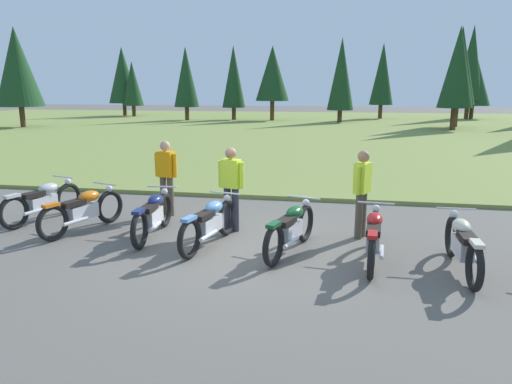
% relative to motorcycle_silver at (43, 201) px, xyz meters
% --- Properties ---
extents(ground_plane, '(140.00, 140.00, 0.00)m').
position_rel_motorcycle_silver_xyz_m(ground_plane, '(4.70, -0.97, -0.44)').
color(ground_plane, '#605B54').
extents(grass_moorland, '(80.00, 44.00, 0.10)m').
position_rel_motorcycle_silver_xyz_m(grass_moorland, '(4.70, 24.80, -0.39)').
color(grass_moorland, olive).
rests_on(grass_moorland, ground).
extents(forest_treeline, '(41.51, 19.61, 8.19)m').
position_rel_motorcycle_silver_xyz_m(forest_treeline, '(5.93, 29.43, 3.70)').
color(forest_treeline, '#47331E').
rests_on(forest_treeline, ground).
extents(motorcycle_silver, '(0.79, 2.05, 0.88)m').
position_rel_motorcycle_silver_xyz_m(motorcycle_silver, '(0.00, 0.00, 0.00)').
color(motorcycle_silver, black).
rests_on(motorcycle_silver, ground).
extents(motorcycle_orange, '(0.88, 2.02, 0.88)m').
position_rel_motorcycle_silver_xyz_m(motorcycle_orange, '(1.25, -0.54, 0.00)').
color(motorcycle_orange, black).
rests_on(motorcycle_orange, ground).
extents(motorcycle_navy, '(0.62, 2.10, 0.88)m').
position_rel_motorcycle_silver_xyz_m(motorcycle_navy, '(2.75, -0.63, 0.00)').
color(motorcycle_navy, black).
rests_on(motorcycle_navy, ground).
extents(motorcycle_sky_blue, '(0.71, 2.07, 0.88)m').
position_rel_motorcycle_silver_xyz_m(motorcycle_sky_blue, '(3.96, -0.94, 0.00)').
color(motorcycle_sky_blue, black).
rests_on(motorcycle_sky_blue, ground).
extents(motorcycle_british_green, '(0.81, 2.04, 0.88)m').
position_rel_motorcycle_silver_xyz_m(motorcycle_british_green, '(5.43, -1.04, 0.00)').
color(motorcycle_british_green, black).
rests_on(motorcycle_british_green, ground).
extents(motorcycle_red, '(0.62, 2.10, 0.88)m').
position_rel_motorcycle_silver_xyz_m(motorcycle_red, '(6.80, -1.26, 0.00)').
color(motorcycle_red, black).
rests_on(motorcycle_red, ground).
extents(motorcycle_cream, '(0.62, 2.10, 0.88)m').
position_rel_motorcycle_silver_xyz_m(motorcycle_cream, '(8.13, -1.41, 0.00)').
color(motorcycle_cream, black).
rests_on(motorcycle_cream, ground).
extents(rider_with_back_turned, '(0.54, 0.30, 1.67)m').
position_rel_motorcycle_silver_xyz_m(rider_with_back_turned, '(4.13, 0.03, 0.51)').
color(rider_with_back_turned, '#2D2D38').
rests_on(rider_with_back_turned, ground).
extents(rider_near_row_end, '(0.54, 0.29, 1.67)m').
position_rel_motorcycle_silver_xyz_m(rider_near_row_end, '(2.45, 0.91, 0.51)').
color(rider_near_row_end, '#4C4233').
rests_on(rider_near_row_end, ground).
extents(rider_in_hivis_vest, '(0.35, 0.51, 1.67)m').
position_rel_motorcycle_silver_xyz_m(rider_in_hivis_vest, '(6.64, 0.05, 0.51)').
color(rider_in_hivis_vest, '#4C4233').
rests_on(rider_in_hivis_vest, ground).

